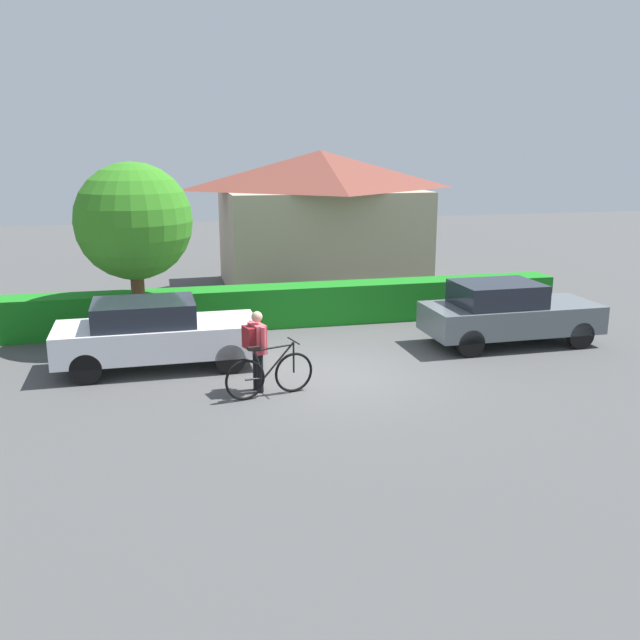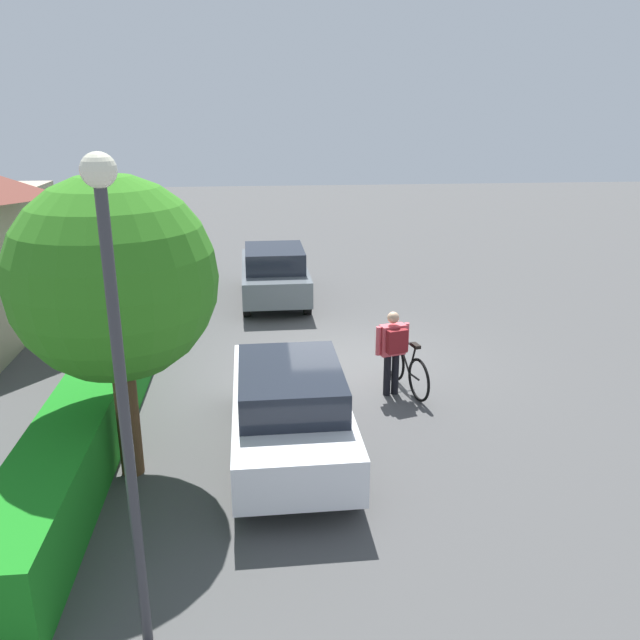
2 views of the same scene
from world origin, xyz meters
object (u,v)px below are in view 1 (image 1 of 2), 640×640
parked_car_near (155,333)px  bicycle (270,374)px  person_rider (256,344)px  tree_kerbside (134,222)px  parked_car_far (507,312)px

parked_car_near → bicycle: (2.04, -2.21, -0.33)m
person_rider → parked_car_near: bearing=134.0°
bicycle → tree_kerbside: 5.58m
bicycle → tree_kerbside: tree_kerbside is taller
bicycle → person_rider: person_rider is taller
bicycle → person_rider: size_ratio=1.10×
parked_car_near → tree_kerbside: 3.06m
parked_car_far → parked_car_near: bearing=180.0°
parked_car_near → person_rider: (1.84, -1.90, 0.18)m
parked_car_near → parked_car_far: size_ratio=1.03×
parked_car_far → bicycle: parked_car_far is taller
bicycle → tree_kerbside: bearing=118.2°
parked_car_far → bicycle: size_ratio=2.37×
parked_car_near → tree_kerbside: size_ratio=0.99×
parked_car_far → person_rider: (-6.11, -1.90, 0.17)m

